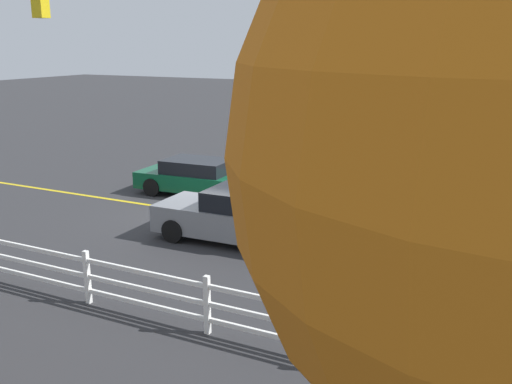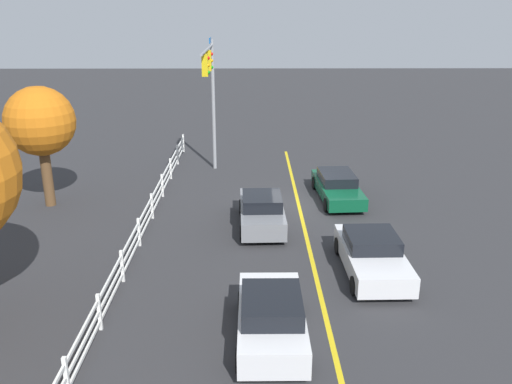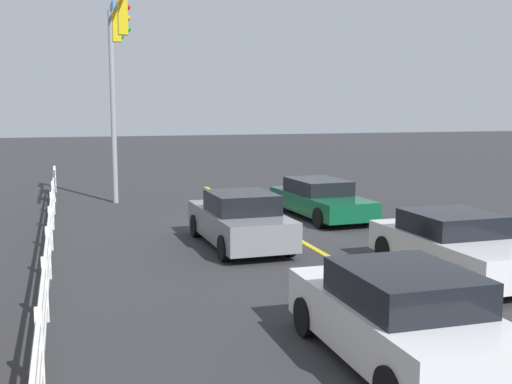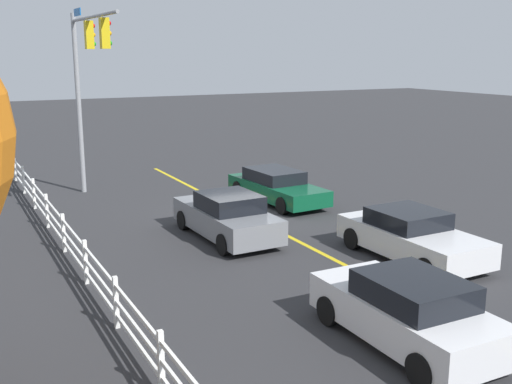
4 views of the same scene
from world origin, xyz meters
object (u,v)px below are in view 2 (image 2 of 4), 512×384
car_1 (262,211)px  car_2 (372,255)px  car_0 (271,317)px  tree_1 (40,122)px  car_3 (337,186)px

car_1 → car_2: size_ratio=0.99×
car_0 → car_1: 8.25m
car_0 → car_1: size_ratio=0.94×
car_0 → tree_1: size_ratio=0.76×
car_2 → car_3: car_2 is taller
car_2 → car_1: bearing=-139.0°
car_1 → tree_1: 10.79m
car_1 → car_0: bearing=179.2°
car_0 → car_3: size_ratio=0.86×
tree_1 → car_2: bearing=-116.7°
car_1 → car_3: 5.09m
car_2 → car_3: 7.66m
car_3 → tree_1: tree_1 is taller
car_0 → car_3: 12.25m
car_0 → tree_1: bearing=42.6°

